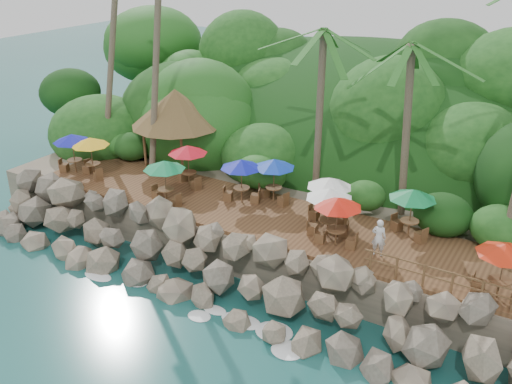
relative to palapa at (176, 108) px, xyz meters
The scene contains 11 objects.
ground 13.38m from the palapa, 51.15° to the right, with size 140.00×140.00×0.00m, color #19514F.
land_base 11.11m from the palapa, 41.11° to the left, with size 32.00×25.20×2.10m, color gray.
jungle_hill 17.02m from the palapa, 61.78° to the left, with size 44.80×28.00×15.40m, color #143811.
seawall 11.55m from the palapa, 44.34° to the right, with size 29.00×4.00×2.30m, color gray, non-canonical shape.
terrace 9.04m from the palapa, 24.16° to the right, with size 26.00×5.00×0.20m, color brown.
jungle_foliage 11.06m from the palapa, 36.52° to the left, with size 44.00×16.00×12.00m, color #143811, non-canonical shape.
foam_line 13.16m from the palapa, 50.24° to the right, with size 25.20×0.80×0.06m.
palapa is the anchor object (origin of this frame).
dining_clusters 8.35m from the palapa, 24.87° to the right, with size 25.77×5.37×2.35m.
railing 18.42m from the palapa, 18.41° to the right, with size 6.10×0.10×1.00m.
waiter 15.16m from the palapa, 16.77° to the right, with size 0.63×0.41×1.71m, color silver.
Camera 1 is at (13.51, -16.34, 15.05)m, focal length 40.49 mm.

